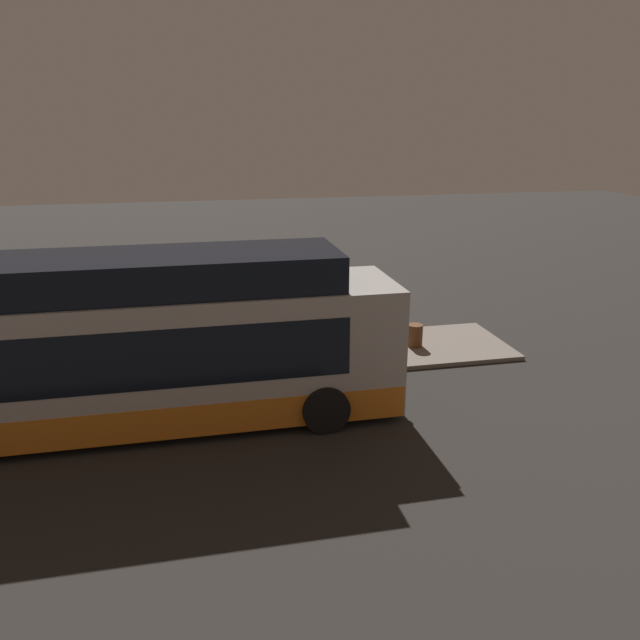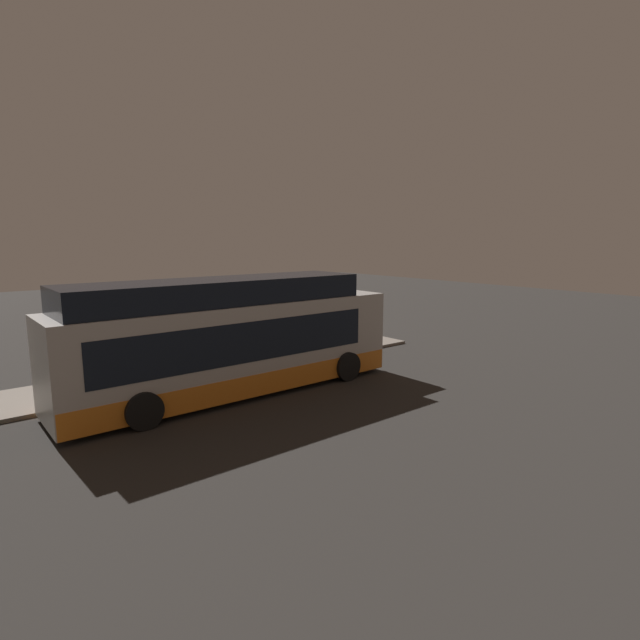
# 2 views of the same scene
# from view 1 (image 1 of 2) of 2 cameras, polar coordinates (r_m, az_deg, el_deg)

# --- Properties ---
(ground) EXTENTS (80.00, 80.00, 0.00)m
(ground) POSITION_cam_1_polar(r_m,az_deg,el_deg) (14.45, -15.18, -8.98)
(ground) COLOR #2B2826
(platform) EXTENTS (20.00, 3.08, 0.12)m
(platform) POSITION_cam_1_polar(r_m,az_deg,el_deg) (17.29, -14.80, -4.17)
(platform) COLOR slate
(platform) RESTS_ON ground
(bus_lead) EXTENTS (11.29, 2.84, 3.75)m
(bus_lead) POSITION_cam_1_polar(r_m,az_deg,el_deg) (13.83, -16.57, -2.65)
(bus_lead) COLOR #B2ADA8
(bus_lead) RESTS_ON ground
(passenger_boarding) EXTENTS (0.57, 0.43, 1.63)m
(passenger_boarding) POSITION_cam_1_polar(r_m,az_deg,el_deg) (17.16, -1.78, -0.38)
(passenger_boarding) COLOR #2D2D33
(passenger_boarding) RESTS_ON platform
(passenger_waiting) EXTENTS (0.56, 0.44, 1.68)m
(passenger_waiting) POSITION_cam_1_polar(r_m,az_deg,el_deg) (17.89, 1.78, 0.51)
(passenger_waiting) COLOR silver
(passenger_waiting) RESTS_ON platform
(passenger_with_bags) EXTENTS (0.56, 0.57, 1.76)m
(passenger_with_bags) POSITION_cam_1_polar(r_m,az_deg,el_deg) (18.06, -0.82, 0.85)
(passenger_with_bags) COLOR #6B604C
(passenger_with_bags) RESTS_ON platform
(suitcase) EXTENTS (0.44, 0.23, 0.87)m
(suitcase) POSITION_cam_1_polar(r_m,az_deg,el_deg) (17.87, -1.51, -1.55)
(suitcase) COLOR beige
(suitcase) RESTS_ON platform
(sign_post) EXTENTS (0.10, 0.81, 2.61)m
(sign_post) POSITION_cam_1_polar(r_m,az_deg,el_deg) (16.58, -15.81, 1.16)
(sign_post) COLOR #4C4C51
(sign_post) RESTS_ON platform
(trash_bin) EXTENTS (0.44, 0.44, 0.65)m
(trash_bin) POSITION_cam_1_polar(r_m,az_deg,el_deg) (18.16, 8.67, -1.40)
(trash_bin) COLOR #593319
(trash_bin) RESTS_ON platform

